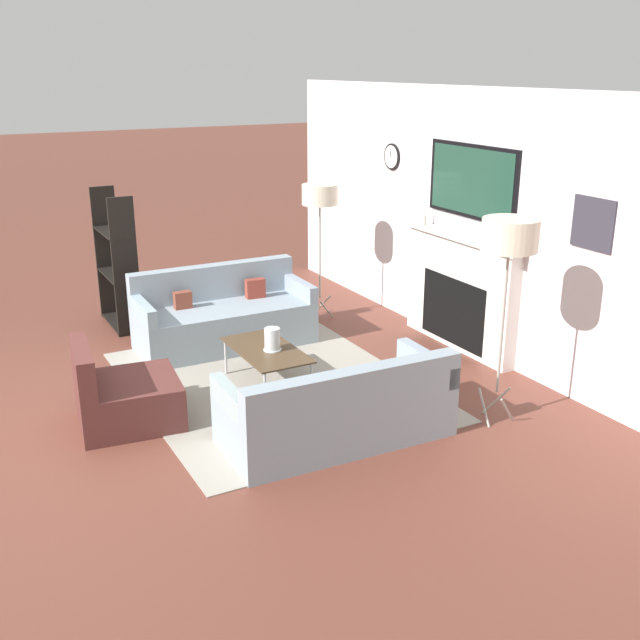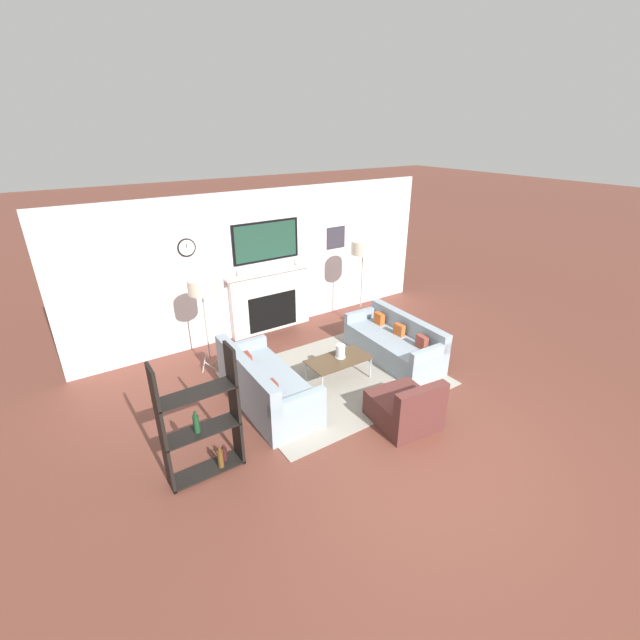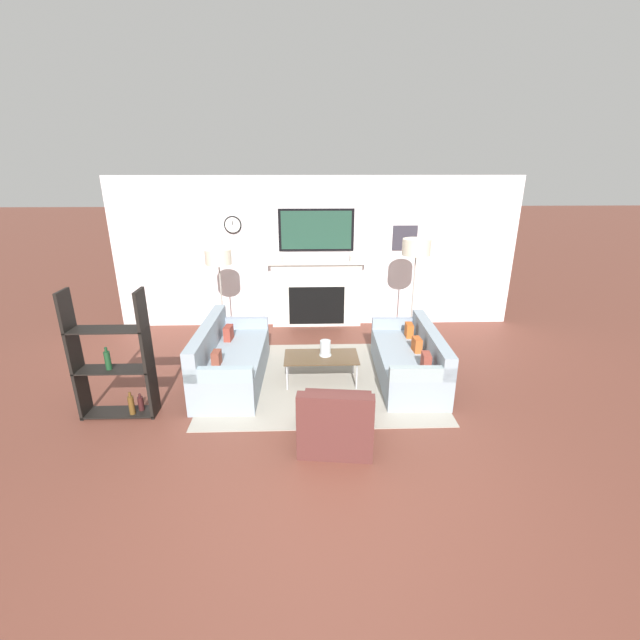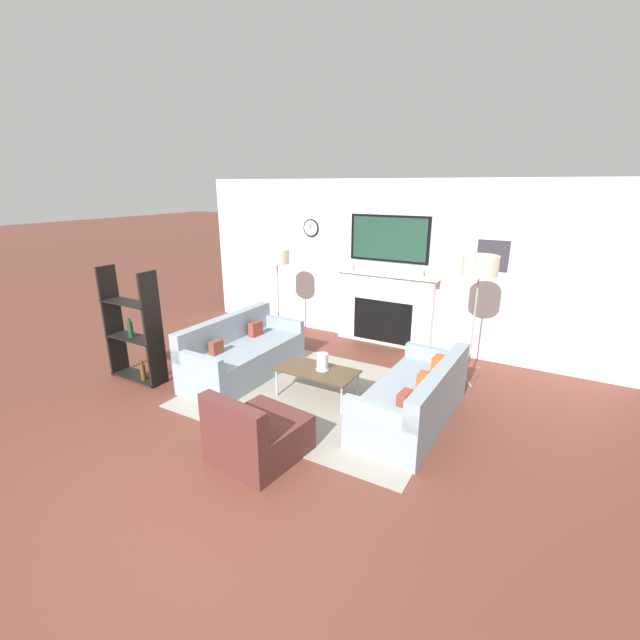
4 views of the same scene
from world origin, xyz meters
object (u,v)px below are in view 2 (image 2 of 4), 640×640
couch_right (395,344)px  hurricane_candle (340,352)px  couch_left (265,387)px  armchair (405,408)px  floor_lamp_left (201,288)px  floor_lamp_right (363,248)px  shelf_unit (201,423)px  coffee_table (339,361)px

couch_right → hurricane_candle: size_ratio=8.64×
couch_left → armchair: 2.00m
floor_lamp_left → floor_lamp_right: bearing=0.0°
armchair → floor_lamp_right: size_ratio=0.52×
armchair → hurricane_candle: (-0.06, 1.42, 0.24)m
couch_left → armchair: bearing=-46.3°
floor_lamp_left → floor_lamp_right: floor_lamp_right is taller
armchair → floor_lamp_left: size_ratio=0.57×
couch_right → floor_lamp_left: size_ratio=1.16×
floor_lamp_left → shelf_unit: size_ratio=1.03×
couch_left → shelf_unit: shelf_unit is taller
hurricane_candle → armchair: bearing=-87.7°
floor_lamp_left → couch_left: bearing=-76.6°
couch_right → floor_lamp_left: bearing=154.3°
armchair → hurricane_candle: 1.44m
couch_right → shelf_unit: 3.81m
couch_right → hurricane_candle: bearing=-178.8°
hurricane_candle → floor_lamp_right: (1.52, 1.39, 1.12)m
coffee_table → floor_lamp_right: floor_lamp_right is taller
couch_left → coffee_table: couch_left is taller
hurricane_candle → shelf_unit: shelf_unit is taller
couch_right → coffee_table: (-1.25, -0.06, 0.09)m
armchair → hurricane_candle: size_ratio=4.22×
floor_lamp_left → couch_right: bearing=-25.7°
armchair → coffee_table: size_ratio=0.90×
armchair → couch_left: bearing=133.7°
couch_left → floor_lamp_right: (2.84, 1.36, 1.31)m
couch_left → couch_right: size_ratio=1.00×
couch_left → floor_lamp_left: size_ratio=1.16×
couch_left → couch_right: (2.51, -0.00, -0.03)m
hurricane_candle → couch_right: bearing=1.2°
armchair → hurricane_candle: bearing=92.3°
armchair → shelf_unit: bearing=166.3°
coffee_table → floor_lamp_right: 2.46m
coffee_table → floor_lamp_left: size_ratio=0.63×
floor_lamp_right → shelf_unit: 4.67m
hurricane_candle → shelf_unit: 2.64m
floor_lamp_left → armchair: bearing=-58.8°
couch_right → floor_lamp_right: floor_lamp_right is taller
armchair → shelf_unit: size_ratio=0.58×
hurricane_candle → floor_lamp_left: (-1.64, 1.39, 0.98)m
coffee_table → floor_lamp_left: 2.40m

